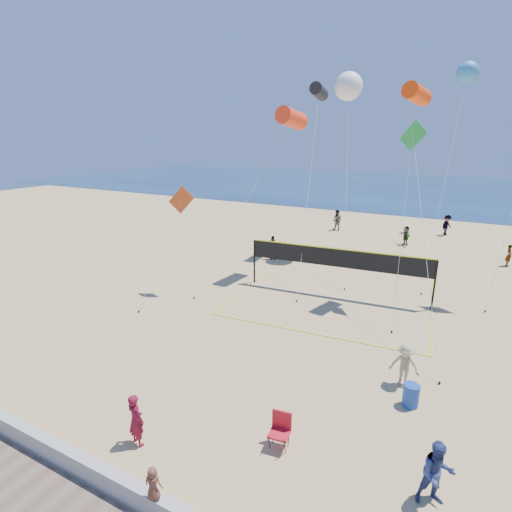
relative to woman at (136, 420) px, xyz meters
The scene contains 22 objects.
ground 2.68m from the woman, 35.71° to the left, with size 120.00×120.00×0.00m, color tan.
ocean 63.53m from the woman, 88.13° to the left, with size 140.00×50.00×0.03m, color #10204D.
seawall 2.62m from the woman, 36.05° to the right, with size 32.00×0.30×0.60m, color #AEAEA9.
woman is the anchor object (origin of this frame).
toddler 2.59m from the woman, 37.29° to the right, with size 0.41×0.27×0.84m, color brown.
bystander_a 7.92m from the woman, 13.86° to the left, with size 0.83×0.65×1.71m, color navy.
bystander_b 9.06m from the woman, 46.06° to the left, with size 1.02×0.59×1.58m, color tan.
far_person_0 18.38m from the woman, 103.51° to the left, with size 1.00×0.42×1.70m, color gray.
far_person_1 26.53m from the woman, 82.41° to the left, with size 1.43×0.46×1.55m, color gray.
far_person_2 26.06m from the woman, 66.36° to the left, with size 0.54×0.36×1.49m, color gray.
far_person_3 28.81m from the woman, 95.69° to the left, with size 0.92×0.72×1.89m, color gray.
far_person_4 31.95m from the woman, 78.81° to the left, with size 1.17×0.67×1.81m, color gray.
camp_chair 4.10m from the woman, 27.01° to the left, with size 0.63×0.76×1.17m.
trash_barrel 8.63m from the woman, 39.15° to the left, with size 0.52×0.52×0.78m, color #173E9A.
volleyball_net 13.64m from the woman, 82.87° to the left, with size 10.77×10.63×2.68m.
kite_0 17.92m from the woman, 97.64° to the left, with size 3.46×7.48×10.07m.
kite_1 23.35m from the woman, 96.44° to the left, with size 3.06×10.26×11.85m.
kite_2 18.04m from the woman, 72.24° to the left, with size 1.25×5.31×10.87m.
kite_3 12.33m from the woman, 121.23° to the left, with size 1.56×3.61×5.97m.
kite_4 16.02m from the woman, 69.72° to the left, with size 3.36×7.23×9.20m.
kite_6 23.52m from the woman, 91.10° to the left, with size 3.45×7.57×12.44m.
kite_7 26.99m from the woman, 74.85° to the left, with size 1.62×8.70×12.92m.
Camera 1 is at (5.34, -8.23, 8.53)m, focal length 28.00 mm.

